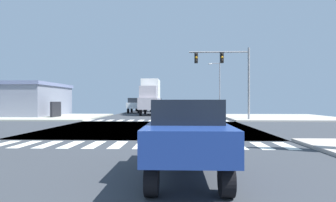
{
  "coord_description": "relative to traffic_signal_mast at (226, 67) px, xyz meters",
  "views": [
    {
      "loc": [
        1.79,
        -18.78,
        1.85
      ],
      "look_at": [
        0.68,
        11.18,
        1.87
      ],
      "focal_mm": 29.26,
      "sensor_mm": 36.0,
      "label": 1
    }
  ],
  "objects": [
    {
      "name": "ground",
      "position": [
        -6.4,
        -7.62,
        -5.14
      ],
      "size": [
        90.0,
        90.0,
        0.05
      ],
      "color": "#36393F"
    },
    {
      "name": "sidewalk_corner_ne",
      "position": [
        6.6,
        4.38,
        -5.05
      ],
      "size": [
        12.0,
        12.0,
        0.14
      ],
      "color": "#B2ADA3",
      "rests_on": "ground"
    },
    {
      "name": "sidewalk_corner_nw",
      "position": [
        -19.4,
        4.38,
        -5.05
      ],
      "size": [
        12.0,
        12.0,
        0.14
      ],
      "color": "#B2B2A0",
      "rests_on": "ground"
    },
    {
      "name": "crosswalk_near",
      "position": [
        -6.65,
        -14.92,
        -5.11
      ],
      "size": [
        13.5,
        2.0,
        0.01
      ],
      "color": "white",
      "rests_on": "ground"
    },
    {
      "name": "crosswalk_far",
      "position": [
        -6.65,
        -0.32,
        -5.11
      ],
      "size": [
        13.5,
        2.0,
        0.01
      ],
      "color": "white",
      "rests_on": "ground"
    },
    {
      "name": "traffic_signal_mast",
      "position": [
        0.0,
        0.0,
        0.0
      ],
      "size": [
        5.82,
        0.55,
        6.98
      ],
      "color": "gray",
      "rests_on": "ground"
    },
    {
      "name": "street_lamp",
      "position": [
        1.24,
        13.95,
        -0.59
      ],
      "size": [
        1.78,
        0.32,
        7.5
      ],
      "color": "gray",
      "rests_on": "ground"
    },
    {
      "name": "bank_building",
      "position": [
        -26.05,
        6.67,
        -3.08
      ],
      "size": [
        14.95,
        9.66,
        4.05
      ],
      "color": "gray",
      "rests_on": "ground"
    },
    {
      "name": "sedan_nearside_1",
      "position": [
        -8.4,
        33.11,
        -4.0
      ],
      "size": [
        1.8,
        4.3,
        1.88
      ],
      "rotation": [
        0.0,
        0.0,
        3.14
      ],
      "color": "black",
      "rests_on": "ground"
    },
    {
      "name": "suv_farside_1",
      "position": [
        -11.4,
        16.33,
        -3.72
      ],
      "size": [
        1.96,
        4.6,
        2.34
      ],
      "rotation": [
        0.0,
        0.0,
        3.14
      ],
      "color": "black",
      "rests_on": "ground"
    },
    {
      "name": "sedan_crossing_2",
      "position": [
        -11.4,
        23.99,
        -4.0
      ],
      "size": [
        1.8,
        4.3,
        1.88
      ],
      "rotation": [
        0.0,
        0.0,
        3.14
      ],
      "color": "black",
      "rests_on": "ground"
    },
    {
      "name": "pickup_queued_1",
      "position": [
        -8.4,
        21.48,
        -3.82
      ],
      "size": [
        2.0,
        5.1,
        2.35
      ],
      "rotation": [
        0.0,
        0.0,
        3.14
      ],
      "color": "black",
      "rests_on": "ground"
    },
    {
      "name": "sedan_leading_3",
      "position": [
        -4.4,
        -19.63,
        -4.0
      ],
      "size": [
        1.8,
        4.3,
        1.88
      ],
      "color": "black",
      "rests_on": "ground"
    },
    {
      "name": "box_truck_trailing_1",
      "position": [
        -8.4,
        10.66,
        -2.55
      ],
      "size": [
        2.4,
        7.2,
        4.85
      ],
      "rotation": [
        0.0,
        0.0,
        3.14
      ],
      "color": "black",
      "rests_on": "ground"
    }
  ]
}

